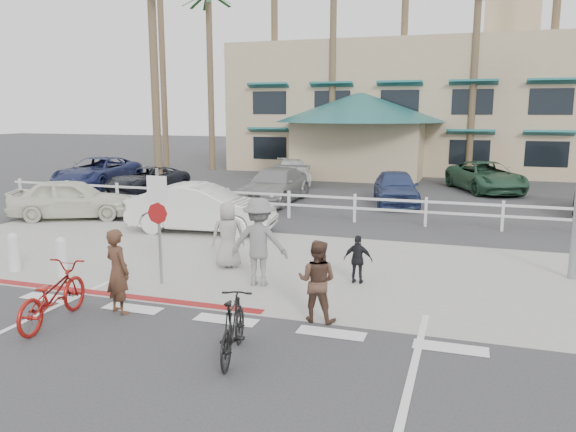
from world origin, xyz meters
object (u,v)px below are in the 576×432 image
(car_white_sedan, at_px, (202,208))
(car_red_compact, at_px, (72,199))
(bike_red, at_px, (52,295))
(sign_post, at_px, (159,221))
(bike_black, at_px, (233,327))

(car_white_sedan, relative_size, car_red_compact, 1.09)
(bike_red, relative_size, car_red_compact, 0.48)
(sign_post, relative_size, car_white_sedan, 0.62)
(sign_post, distance_m, car_white_sedan, 5.55)
(bike_black, relative_size, car_red_compact, 0.40)
(bike_black, height_order, car_white_sedan, car_white_sedan)
(sign_post, relative_size, car_red_compact, 0.68)
(car_white_sedan, xyz_separation_m, car_red_compact, (-5.47, 0.59, -0.04))
(sign_post, bearing_deg, car_white_sedan, 107.13)
(bike_red, bearing_deg, sign_post, -110.91)
(bike_red, bearing_deg, bike_black, 167.51)
(bike_black, height_order, car_red_compact, car_red_compact)
(sign_post, distance_m, car_red_compact, 9.22)
(bike_red, height_order, car_white_sedan, car_white_sedan)
(car_red_compact, bearing_deg, sign_post, -153.46)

